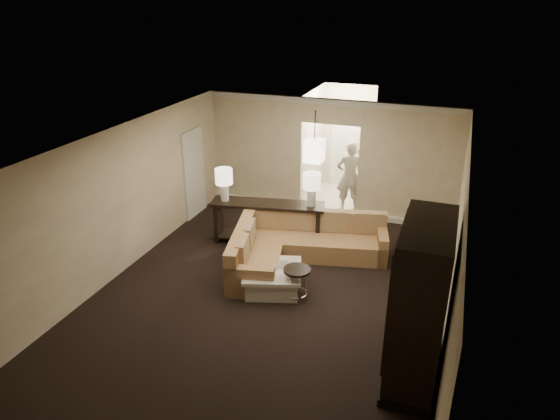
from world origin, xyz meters
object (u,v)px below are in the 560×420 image
at_px(console_table, 268,219).
at_px(drink_table, 297,277).
at_px(coffee_table, 273,279).
at_px(armoire, 418,307).
at_px(sectional_sofa, 295,245).
at_px(person, 350,173).

relative_size(console_table, drink_table, 4.12).
relative_size(coffee_table, armoire, 0.55).
relative_size(sectional_sofa, console_table, 1.26).
bearing_deg(person, console_table, 38.98).
relative_size(sectional_sofa, coffee_table, 2.40).
xyz_separation_m(coffee_table, console_table, (-0.76, 1.70, 0.34)).
distance_m(coffee_table, drink_table, 0.57).
height_order(coffee_table, drink_table, drink_table).
relative_size(armoire, drink_table, 3.94).
distance_m(coffee_table, console_table, 1.90).
bearing_deg(person, armoire, 89.06).
relative_size(sectional_sofa, drink_table, 5.19).
distance_m(sectional_sofa, console_table, 1.03).
height_order(sectional_sofa, armoire, armoire).
xyz_separation_m(armoire, drink_table, (-2.12, 1.24, -0.70)).
bearing_deg(console_table, drink_table, -66.99).
height_order(coffee_table, armoire, armoire).
bearing_deg(console_table, armoire, -53.68).
xyz_separation_m(console_table, drink_table, (1.26, -1.85, -0.12)).
bearing_deg(sectional_sofa, drink_table, -83.46).
bearing_deg(person, sectional_sofa, 58.98).
bearing_deg(armoire, sectional_sofa, 135.89).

